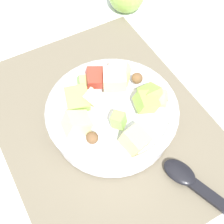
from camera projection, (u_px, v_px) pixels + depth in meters
The scene contains 4 objects.
ground_plane at pixel (103, 123), 0.60m from camera, with size 2.40×2.40×0.00m, color silver.
placemat at pixel (103, 122), 0.59m from camera, with size 0.47×0.36×0.01m, color #756B56.
salad_bowl at pixel (112, 113), 0.56m from camera, with size 0.22×0.22×0.10m.
serving_spoon at pixel (206, 192), 0.51m from camera, with size 0.23×0.10×0.01m.
Camera 1 is at (0.29, -0.14, 0.50)m, focal length 53.22 mm.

